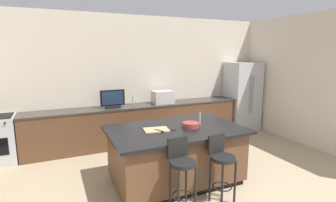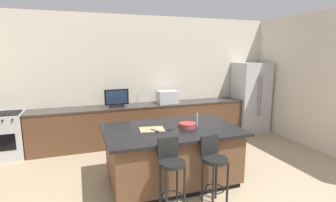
{
  "view_description": "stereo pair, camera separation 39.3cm",
  "coord_description": "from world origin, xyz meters",
  "px_view_note": "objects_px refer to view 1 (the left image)",
  "views": [
    {
      "loc": [
        -1.86,
        -1.6,
        2.1
      ],
      "look_at": [
        0.1,
        2.76,
        1.22
      ],
      "focal_mm": 27.6,
      "sensor_mm": 36.0,
      "label": 1
    },
    {
      "loc": [
        -1.49,
        -1.75,
        2.1
      ],
      "look_at": [
        0.1,
        2.76,
        1.22
      ],
      "focal_mm": 27.6,
      "sensor_mm": 36.0,
      "label": 2
    }
  ],
  "objects_px": {
    "bar_stool_left": "(182,169)",
    "tv_remote": "(159,131)",
    "refrigerator": "(242,96)",
    "tv_monitor": "(113,100)",
    "microwave": "(163,97)",
    "cutting_board": "(156,130)",
    "fruit_bowl": "(191,125)",
    "kitchen_island": "(176,154)",
    "bar_stool_right": "(221,163)",
    "cell_phone": "(174,129)"
  },
  "relations": [
    {
      "from": "kitchen_island",
      "to": "cell_phone",
      "type": "bearing_deg",
      "value": -152.78
    },
    {
      "from": "bar_stool_left",
      "to": "bar_stool_right",
      "type": "height_order",
      "value": "bar_stool_left"
    },
    {
      "from": "tv_monitor",
      "to": "fruit_bowl",
      "type": "distance_m",
      "value": 2.2
    },
    {
      "from": "bar_stool_right",
      "to": "fruit_bowl",
      "type": "height_order",
      "value": "fruit_bowl"
    },
    {
      "from": "tv_remote",
      "to": "cutting_board",
      "type": "bearing_deg",
      "value": 75.92
    },
    {
      "from": "fruit_bowl",
      "to": "tv_monitor",
      "type": "bearing_deg",
      "value": 112.53
    },
    {
      "from": "bar_stool_right",
      "to": "cutting_board",
      "type": "bearing_deg",
      "value": 119.41
    },
    {
      "from": "refrigerator",
      "to": "fruit_bowl",
      "type": "bearing_deg",
      "value": -143.54
    },
    {
      "from": "tv_monitor",
      "to": "cell_phone",
      "type": "distance_m",
      "value": 2.1
    },
    {
      "from": "refrigerator",
      "to": "fruit_bowl",
      "type": "relative_size",
      "value": 6.73
    },
    {
      "from": "kitchen_island",
      "to": "cell_phone",
      "type": "xyz_separation_m",
      "value": [
        -0.05,
        -0.02,
        0.45
      ]
    },
    {
      "from": "cutting_board",
      "to": "tv_remote",
      "type": "bearing_deg",
      "value": -78.84
    },
    {
      "from": "bar_stool_right",
      "to": "tv_remote",
      "type": "xyz_separation_m",
      "value": [
        -0.63,
        0.76,
        0.34
      ]
    },
    {
      "from": "kitchen_island",
      "to": "bar_stool_right",
      "type": "distance_m",
      "value": 0.88
    },
    {
      "from": "bar_stool_right",
      "to": "fruit_bowl",
      "type": "xyz_separation_m",
      "value": [
        -0.06,
        0.78,
        0.36
      ]
    },
    {
      "from": "fruit_bowl",
      "to": "cutting_board",
      "type": "bearing_deg",
      "value": 174.19
    },
    {
      "from": "microwave",
      "to": "tv_remote",
      "type": "distance_m",
      "value": 2.31
    },
    {
      "from": "refrigerator",
      "to": "cutting_board",
      "type": "distance_m",
      "value": 3.87
    },
    {
      "from": "fruit_bowl",
      "to": "tv_remote",
      "type": "xyz_separation_m",
      "value": [
        -0.57,
        -0.02,
        -0.03
      ]
    },
    {
      "from": "tv_remote",
      "to": "refrigerator",
      "type": "bearing_deg",
      "value": 6.5
    },
    {
      "from": "refrigerator",
      "to": "cutting_board",
      "type": "bearing_deg",
      "value": -149.41
    },
    {
      "from": "kitchen_island",
      "to": "tv_monitor",
      "type": "xyz_separation_m",
      "value": [
        -0.58,
        2.0,
        0.63
      ]
    },
    {
      "from": "refrigerator",
      "to": "microwave",
      "type": "xyz_separation_m",
      "value": [
        -2.37,
        0.05,
        0.13
      ]
    },
    {
      "from": "bar_stool_left",
      "to": "bar_stool_right",
      "type": "bearing_deg",
      "value": -1.53
    },
    {
      "from": "microwave",
      "to": "bar_stool_left",
      "type": "xyz_separation_m",
      "value": [
        -0.94,
        -2.86,
        -0.45
      ]
    },
    {
      "from": "microwave",
      "to": "fruit_bowl",
      "type": "height_order",
      "value": "microwave"
    },
    {
      "from": "kitchen_island",
      "to": "bar_stool_right",
      "type": "height_order",
      "value": "bar_stool_right"
    },
    {
      "from": "refrigerator",
      "to": "tv_monitor",
      "type": "xyz_separation_m",
      "value": [
        -3.59,
        -0.0,
        0.17
      ]
    },
    {
      "from": "fruit_bowl",
      "to": "kitchen_island",
      "type": "bearing_deg",
      "value": 173.38
    },
    {
      "from": "tv_monitor",
      "to": "tv_remote",
      "type": "xyz_separation_m",
      "value": [
        0.27,
        -2.05,
        -0.18
      ]
    },
    {
      "from": "tv_monitor",
      "to": "bar_stool_left",
      "type": "distance_m",
      "value": 2.86
    },
    {
      "from": "tv_remote",
      "to": "microwave",
      "type": "bearing_deg",
      "value": 40.46
    },
    {
      "from": "bar_stool_left",
      "to": "bar_stool_right",
      "type": "relative_size",
      "value": 1.04
    },
    {
      "from": "kitchen_island",
      "to": "refrigerator",
      "type": "bearing_deg",
      "value": 33.64
    },
    {
      "from": "cell_phone",
      "to": "tv_monitor",
      "type": "bearing_deg",
      "value": 137.06
    },
    {
      "from": "microwave",
      "to": "cutting_board",
      "type": "relative_size",
      "value": 1.25
    },
    {
      "from": "kitchen_island",
      "to": "bar_stool_left",
      "type": "height_order",
      "value": "bar_stool_left"
    },
    {
      "from": "bar_stool_left",
      "to": "tv_remote",
      "type": "bearing_deg",
      "value": 89.35
    },
    {
      "from": "kitchen_island",
      "to": "tv_monitor",
      "type": "distance_m",
      "value": 2.18
    },
    {
      "from": "microwave",
      "to": "cell_phone",
      "type": "relative_size",
      "value": 3.2
    },
    {
      "from": "bar_stool_left",
      "to": "fruit_bowl",
      "type": "xyz_separation_m",
      "value": [
        0.56,
        0.77,
        0.34
      ]
    },
    {
      "from": "bar_stool_left",
      "to": "fruit_bowl",
      "type": "height_order",
      "value": "bar_stool_left"
    },
    {
      "from": "refrigerator",
      "to": "fruit_bowl",
      "type": "distance_m",
      "value": 3.42
    },
    {
      "from": "tv_monitor",
      "to": "tv_remote",
      "type": "bearing_deg",
      "value": -82.46
    },
    {
      "from": "refrigerator",
      "to": "microwave",
      "type": "relative_size",
      "value": 3.87
    },
    {
      "from": "kitchen_island",
      "to": "fruit_bowl",
      "type": "xyz_separation_m",
      "value": [
        0.26,
        -0.03,
        0.48
      ]
    },
    {
      "from": "tv_monitor",
      "to": "fruit_bowl",
      "type": "xyz_separation_m",
      "value": [
        0.84,
        -2.03,
        -0.15
      ]
    },
    {
      "from": "tv_monitor",
      "to": "cutting_board",
      "type": "distance_m",
      "value": 1.99
    },
    {
      "from": "bar_stool_left",
      "to": "bar_stool_right",
      "type": "xyz_separation_m",
      "value": [
        0.63,
        -0.0,
        -0.03
      ]
    },
    {
      "from": "tv_remote",
      "to": "tv_monitor",
      "type": "bearing_deg",
      "value": 72.29
    }
  ]
}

